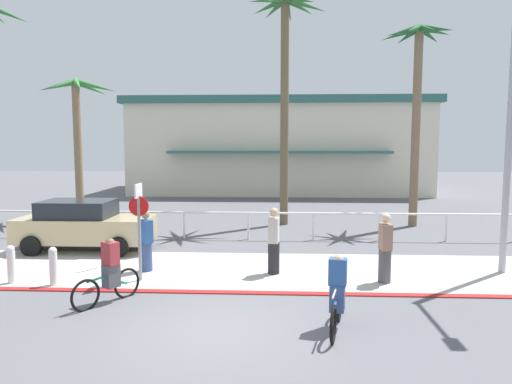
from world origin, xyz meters
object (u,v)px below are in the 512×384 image
(palm_tree_1, at_px, (78,116))
(pedestrian_0, at_px, (146,243))
(pedestrian_1, at_px, (274,243))
(palm_tree_3, at_px, (417,75))
(bollard_1, at_px, (53,266))
(stop_sign_bike_lane, at_px, (139,218))
(car_tan_1, at_px, (84,225))
(pedestrian_2, at_px, (385,251))
(bollard_0, at_px, (11,264))
(palm_tree_2, at_px, (285,54))
(cyclist_teal_0, at_px, (109,273))
(cyclist_blue_1, at_px, (337,294))

(palm_tree_1, xyz_separation_m, pedestrian_0, (5.64, -8.78, -4.06))
(pedestrian_1, bearing_deg, palm_tree_3, 52.70)
(bollard_1, height_order, pedestrian_1, pedestrian_1)
(stop_sign_bike_lane, distance_m, car_tan_1, 4.53)
(car_tan_1, bearing_deg, palm_tree_1, 114.05)
(pedestrian_2, bearing_deg, pedestrian_0, 173.11)
(pedestrian_1, height_order, pedestrian_2, pedestrian_1)
(bollard_0, bearing_deg, pedestrian_2, 3.08)
(stop_sign_bike_lane, bearing_deg, palm_tree_2, 66.32)
(bollard_0, bearing_deg, bollard_1, -5.95)
(palm_tree_2, xyz_separation_m, pedestrian_2, (2.50, -8.64, -6.53))
(palm_tree_3, relative_size, car_tan_1, 1.94)
(bollard_0, distance_m, cyclist_teal_0, 3.30)
(bollard_0, height_order, palm_tree_3, palm_tree_3)
(cyclist_teal_0, distance_m, pedestrian_0, 2.58)
(palm_tree_2, relative_size, pedestrian_1, 5.32)
(cyclist_teal_0, distance_m, pedestrian_2, 6.79)
(palm_tree_3, relative_size, pedestrian_0, 4.93)
(palm_tree_2, relative_size, cyclist_blue_1, 5.49)
(pedestrian_1, bearing_deg, bollard_0, -169.86)
(stop_sign_bike_lane, relative_size, pedestrian_2, 1.41)
(bollard_1, distance_m, pedestrian_1, 5.72)
(pedestrian_0, bearing_deg, palm_tree_2, 63.37)
(stop_sign_bike_lane, distance_m, bollard_0, 3.46)
(pedestrian_0, bearing_deg, palm_tree_3, 38.96)
(palm_tree_1, height_order, palm_tree_3, palm_tree_3)
(palm_tree_2, height_order, cyclist_blue_1, palm_tree_2)
(pedestrian_0, relative_size, pedestrian_1, 0.94)
(cyclist_teal_0, height_order, cyclist_blue_1, same)
(cyclist_teal_0, xyz_separation_m, cyclist_blue_1, (4.95, -1.26, 0.00))
(bollard_0, distance_m, pedestrian_1, 6.83)
(pedestrian_1, bearing_deg, pedestrian_2, -13.46)
(pedestrian_0, relative_size, pedestrian_2, 0.95)
(bollard_1, relative_size, palm_tree_2, 0.10)
(pedestrian_0, bearing_deg, palm_tree_1, 122.73)
(bollard_1, height_order, cyclist_blue_1, cyclist_blue_1)
(palm_tree_2, height_order, palm_tree_3, palm_tree_2)
(stop_sign_bike_lane, distance_m, palm_tree_3, 13.59)
(car_tan_1, relative_size, pedestrian_0, 2.54)
(bollard_0, relative_size, pedestrian_1, 0.54)
(bollard_0, xyz_separation_m, pedestrian_2, (9.58, 0.52, 0.34))
(palm_tree_1, relative_size, palm_tree_2, 0.67)
(bollard_0, height_order, pedestrian_0, pedestrian_0)
(palm_tree_1, bearing_deg, bollard_0, -76.07)
(palm_tree_1, distance_m, pedestrian_0, 11.20)
(palm_tree_2, height_order, pedestrian_0, palm_tree_2)
(car_tan_1, bearing_deg, cyclist_blue_1, -39.39)
(stop_sign_bike_lane, xyz_separation_m, car_tan_1, (-2.92, 3.37, -0.81))
(car_tan_1, relative_size, cyclist_blue_1, 2.46)
(bollard_1, relative_size, cyclist_teal_0, 0.64)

